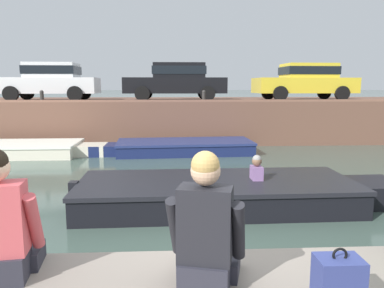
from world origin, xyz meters
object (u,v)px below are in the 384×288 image
person_seated_left (2,229)px  person_seated_right (206,234)px  car_leftmost_white (50,80)px  mooring_bollard_mid (204,95)px  car_centre_yellow (306,80)px  boat_moored_central_navy (178,147)px  backpack_on_ledge (337,284)px  motorboat_passing (230,193)px  car_left_inner_black (177,80)px  boat_moored_west_cream (12,149)px  mooring_bollard_west (42,96)px  bottle_drink (202,264)px

person_seated_left → person_seated_right: 1.47m
car_leftmost_white → mooring_bollard_mid: (6.27, -1.48, -0.61)m
car_leftmost_white → car_centre_yellow: same height
boat_moored_central_navy → backpack_on_ledge: size_ratio=13.78×
mooring_bollard_mid → motorboat_passing: bearing=-90.8°
car_left_inner_black → person_seated_left: bearing=-95.9°
person_seated_right → backpack_on_ledge: bearing=-22.6°
car_centre_yellow → person_seated_left: 15.11m
boat_moored_west_cream → boat_moored_central_navy: size_ratio=1.03×
backpack_on_ledge → mooring_bollard_mid: bearing=89.2°
boat_moored_west_cream → mooring_bollard_west: size_ratio=13.00×
car_leftmost_white → person_seated_right: car_leftmost_white is taller
boat_moored_central_navy → motorboat_passing: motorboat_passing is taller
mooring_bollard_mid → mooring_bollard_west: bearing=180.0°
car_leftmost_white → mooring_bollard_west: 1.60m
boat_moored_west_cream → car_leftmost_white: size_ratio=1.44×
person_seated_left → backpack_on_ledge: person_seated_left is taller
car_centre_yellow → mooring_bollard_west: (-10.65, -1.48, -0.61)m
car_centre_yellow → boat_moored_central_navy: bearing=-150.4°
car_leftmost_white → car_left_inner_black: 5.23m
car_leftmost_white → car_centre_yellow: size_ratio=0.94×
boat_moored_west_cream → backpack_on_ledge: (6.44, -10.58, 0.90)m
bottle_drink → boat_moored_west_cream: bearing=119.0°
mooring_bollard_west → backpack_on_ledge: bearing=-64.3°
motorboat_passing → mooring_bollard_west: bearing=128.8°
boat_moored_central_navy → mooring_bollard_west: (-5.14, 1.66, 1.75)m
car_leftmost_white → mooring_bollard_west: bearing=-85.5°
bottle_drink → car_left_inner_black: bearing=90.2°
car_leftmost_white → bottle_drink: bearing=-68.6°
boat_moored_west_cream → bottle_drink: bearing=-61.0°
boat_moored_central_navy → mooring_bollard_mid: bearing=58.5°
person_seated_right → boat_moored_central_navy: bearing=90.3°
boat_moored_central_navy → mooring_bollard_mid: (1.02, 1.66, 1.75)m
boat_moored_central_navy → person_seated_right: 10.47m
boat_moored_west_cream → boat_moored_central_navy: (5.60, 0.16, -0.00)m
mooring_bollard_mid → backpack_on_ledge: mooring_bollard_mid is taller
car_left_inner_black → person_seated_right: 13.60m
car_centre_yellow → person_seated_right: car_centre_yellow is taller
boat_moored_west_cream → car_leftmost_white: car_leftmost_white is taller
car_leftmost_white → car_left_inner_black: same height
car_leftmost_white → person_seated_right: size_ratio=4.16×
motorboat_passing → bottle_drink: size_ratio=31.69×
car_left_inner_black → backpack_on_ledge: bearing=-86.5°
mooring_bollard_west → bottle_drink: size_ratio=2.18×
mooring_bollard_west → car_leftmost_white: bearing=94.5°
car_left_inner_black → person_seated_left: 13.50m
mooring_bollard_mid → boat_moored_west_cream: bearing=-164.7°
boat_moored_west_cream → car_centre_yellow: size_ratio=1.36×
mooring_bollard_mid → person_seated_right: mooring_bollard_mid is taller
car_leftmost_white → car_left_inner_black: (5.23, -0.00, 0.00)m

